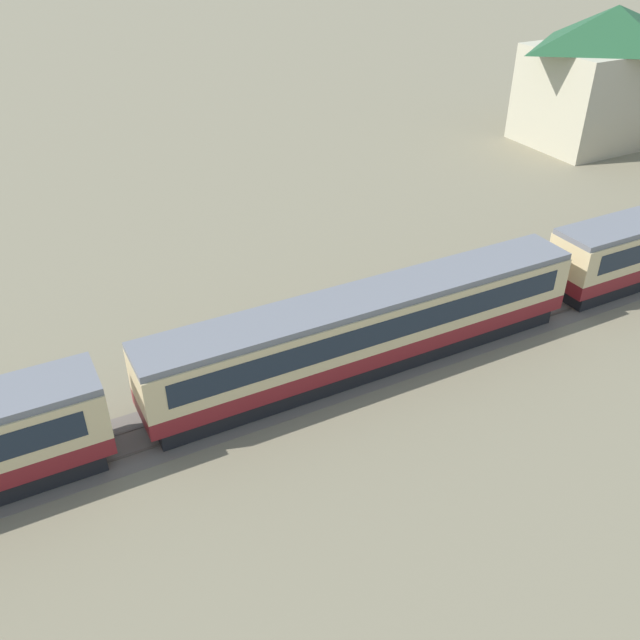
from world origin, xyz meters
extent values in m
cylinder|color=black|center=(-13.43, -1.28, 0.45)|extent=(0.90, 0.18, 0.90)
cylinder|color=black|center=(-13.43, 0.15, 0.45)|extent=(0.90, 0.18, 0.90)
cube|color=maroon|center=(-29.28, -0.57, 1.30)|extent=(21.68, 2.80, 0.80)
cube|color=#D1B784|center=(-29.28, -0.57, 2.72)|extent=(21.68, 2.80, 2.03)
cube|color=#192330|center=(-29.28, -0.57, 2.82)|extent=(19.95, 2.84, 1.14)
cube|color=slate|center=(-29.28, -0.57, 3.88)|extent=(21.68, 2.63, 0.30)
cube|color=black|center=(-29.28, -0.57, 0.46)|extent=(20.81, 2.41, 0.88)
cylinder|color=black|center=(-22.12, -1.28, 0.45)|extent=(0.90, 0.18, 0.90)
cylinder|color=black|center=(-22.12, 0.15, 0.45)|extent=(0.90, 0.18, 0.90)
cylinder|color=black|center=(-36.43, -1.28, 0.45)|extent=(0.90, 0.18, 0.90)
cylinder|color=black|center=(-36.43, 0.15, 0.45)|extent=(0.90, 0.18, 0.90)
cylinder|color=black|center=(-45.12, -1.28, 0.45)|extent=(0.90, 0.18, 0.90)
cylinder|color=black|center=(-45.12, 0.15, 0.45)|extent=(0.90, 0.18, 0.90)
cube|color=#665B51|center=(-31.40, -0.57, 0.01)|extent=(178.71, 3.60, 0.01)
cube|color=#4C4238|center=(-31.40, -1.28, 0.02)|extent=(178.71, 0.12, 0.04)
cube|color=#4C4238|center=(-31.40, 0.15, 0.02)|extent=(178.71, 0.12, 0.04)
cube|color=#BCB293|center=(6.15, 19.37, 4.05)|extent=(12.45, 8.74, 8.10)
pyramid|color=#23512D|center=(6.15, 19.37, 9.65)|extent=(13.44, 9.44, 3.10)
camera|label=1|loc=(-43.41, -22.62, 19.44)|focal=38.00mm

